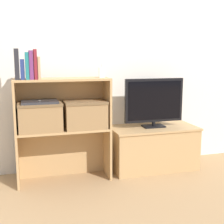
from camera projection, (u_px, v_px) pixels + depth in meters
ground_plane at (116, 180)px, 2.95m from camera, size 16.00×16.00×0.00m
wall_back at (103, 52)px, 3.18m from camera, size 10.00×0.05×2.40m
tv_stand at (153, 147)px, 3.24m from camera, size 0.88×0.45×0.44m
tv at (154, 102)px, 3.15m from camera, size 0.62×0.14×0.50m
bookshelf_lower_tier at (63, 147)px, 2.96m from camera, size 0.86×0.29×0.49m
bookshelf_upper_tier at (62, 97)px, 2.87m from camera, size 0.86×0.29×0.47m
book_charcoal at (17, 64)px, 2.62m from camera, size 0.04×0.12×0.26m
book_navy at (22, 69)px, 2.64m from camera, size 0.03×0.12×0.17m
book_teal at (27, 66)px, 2.65m from camera, size 0.03×0.16×0.23m
book_plum at (31, 65)px, 2.66m from camera, size 0.03×0.14×0.24m
book_maroon at (35, 64)px, 2.66m from camera, size 0.03×0.14×0.25m
book_tan at (39, 68)px, 2.68m from camera, size 0.02×0.14×0.19m
baby_monitor at (102, 72)px, 2.88m from camera, size 0.05×0.03×0.13m
storage_basket_left at (40, 116)px, 2.78m from camera, size 0.39×0.26×0.25m
storage_basket_right at (85, 113)px, 2.89m from camera, size 0.39×0.26×0.25m
laptop at (40, 102)px, 2.75m from camera, size 0.32×0.24×0.02m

